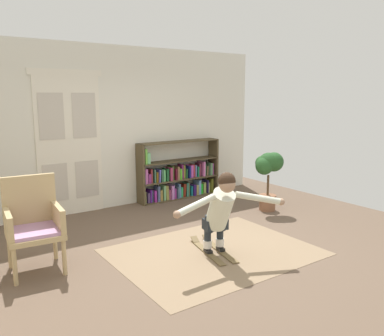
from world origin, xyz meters
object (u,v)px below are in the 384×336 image
bookshelf (178,177)px  wicker_chair (33,222)px  potted_plant (268,170)px  person_skier (221,208)px  skis_pair (213,250)px

bookshelf → wicker_chair: bearing=-150.2°
potted_plant → person_skier: bearing=-150.1°
bookshelf → wicker_chair: bookshelf is taller
bookshelf → person_skier: 3.04m
wicker_chair → potted_plant: size_ratio=1.04×
wicker_chair → person_skier: 2.23m
wicker_chair → skis_pair: bearing=-20.7°
skis_pair → wicker_chair: bearing=159.3°
bookshelf → potted_plant: (0.82, -1.66, 0.30)m
wicker_chair → potted_plant: wicker_chair is taller
bookshelf → skis_pair: 2.84m
wicker_chair → skis_pair: (2.05, -0.77, -0.56)m
bookshelf → skis_pair: (-1.11, -2.58, -0.42)m
wicker_chair → person_skier: (2.00, -0.99, 0.07)m
potted_plant → person_skier: (-1.98, -1.14, -0.09)m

